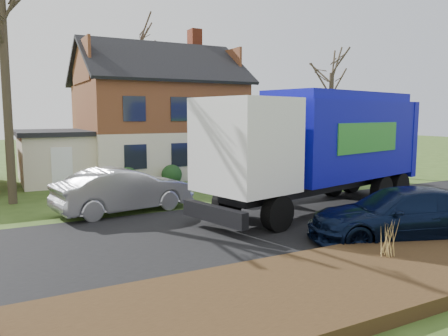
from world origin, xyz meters
name	(u,v)px	position (x,y,z in m)	size (l,w,h in m)	color
ground	(245,228)	(0.00, 0.00, 0.00)	(120.00, 120.00, 0.00)	#2F4818
road	(245,228)	(0.00, 0.00, 0.01)	(80.00, 7.00, 0.02)	black
mulch_verge	(368,276)	(0.00, -5.30, 0.15)	(80.00, 3.50, 0.30)	black
main_house	(150,109)	(1.49, 13.91, 4.03)	(12.95, 8.95, 9.26)	beige
garbage_truck	(322,142)	(4.21, 1.22, 2.65)	(11.08, 5.26, 4.59)	black
silver_sedan	(124,190)	(-2.87, 4.21, 0.85)	(1.81, 5.18, 1.71)	#98999F
navy_wagon	(400,215)	(3.22, -3.40, 0.78)	(2.20, 5.40, 1.57)	black
tree_front_east	(332,56)	(11.71, 9.21, 7.29)	(3.23, 3.23, 8.97)	#393022
tree_back	(134,35)	(2.80, 21.16, 9.64)	(3.65, 3.65, 11.57)	#433328
grass_clump_mid	(390,238)	(1.16, -4.87, 0.75)	(0.32, 0.26, 0.89)	tan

